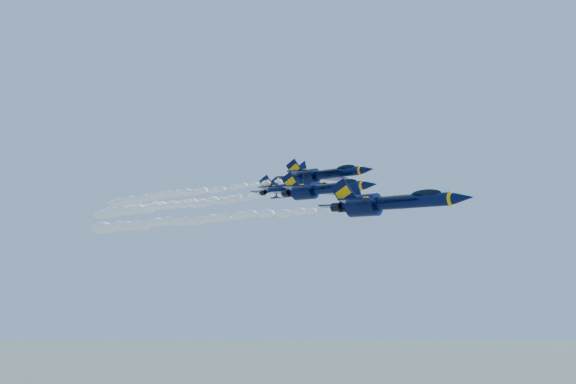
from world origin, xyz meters
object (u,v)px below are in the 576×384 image
Objects in this scene: jet_second at (323,189)px; jet_third at (324,174)px; jet_lead at (390,203)px; jet_fourth at (293,189)px.

jet_third reaches higher than jet_second.
jet_fourth is at bearing 146.41° from jet_lead.
jet_third is at bearing 124.45° from jet_second.
jet_lead is 20.62m from jet_second.
jet_third is at bearing 142.05° from jet_lead.
jet_third reaches higher than jet_fourth.
jet_fourth reaches higher than jet_second.
jet_third is 1.00× the size of jet_fourth.
jet_fourth is at bearing 143.90° from jet_second.
jet_lead is 1.05× the size of jet_third.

